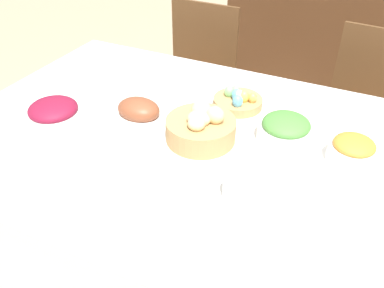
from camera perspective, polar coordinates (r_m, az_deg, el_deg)
ground_plane at (r=1.97m, az=1.35°, el=-18.21°), size 12.00×12.00×0.00m
dining_table at (r=1.68m, az=1.54°, el=-10.38°), size 1.85×1.19×0.78m
chair_far_right at (r=2.27m, az=22.82°, el=3.81°), size 0.46×0.46×0.91m
chair_far_left at (r=2.46m, az=0.37°, el=9.22°), size 0.43×0.43×0.91m
sideboard at (r=3.23m, az=18.78°, el=13.26°), size 1.47×0.44×0.91m
bread_basket at (r=1.40m, az=1.24°, el=2.31°), size 0.24×0.24×0.14m
egg_basket at (r=1.61m, az=6.47°, el=6.10°), size 0.19×0.19×0.08m
ham_platter at (r=1.55m, az=-7.48°, el=4.66°), size 0.26×0.18×0.08m
carrot_bowl at (r=1.40m, az=21.62°, el=-0.88°), size 0.16×0.16×0.09m
green_salad_bowl at (r=1.44m, az=12.99°, el=2.03°), size 0.19×0.19×0.09m
beet_salad_bowl at (r=1.58m, az=-18.82°, el=4.15°), size 0.21×0.21×0.09m
dinner_plate at (r=1.17m, az=-8.18°, el=-8.82°), size 0.26×0.26×0.01m
fork at (r=1.25m, az=-14.19°, el=-6.56°), size 0.01×0.18×0.00m
knife at (r=1.12m, az=-1.34°, el=-11.42°), size 0.01×0.18×0.00m
spoon at (r=1.11m, az=0.08°, el=-11.92°), size 0.01×0.18×0.00m
drinking_cup at (r=1.18m, az=6.23°, el=-6.15°), size 0.08×0.08×0.07m
butter_dish at (r=1.42m, az=-13.10°, el=0.21°), size 0.13×0.08×0.03m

